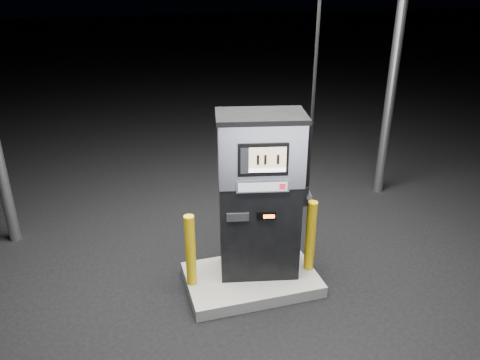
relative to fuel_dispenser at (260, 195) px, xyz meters
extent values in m
plane|color=black|center=(-0.12, -0.10, -1.19)|extent=(80.00, 80.00, 0.00)
cube|color=slate|center=(-0.12, -0.10, -1.12)|extent=(1.60, 1.00, 0.15)
cylinder|color=gray|center=(2.88, 1.90, 1.06)|extent=(0.16, 0.16, 4.50)
cube|color=black|center=(0.00, 0.00, -0.43)|extent=(1.03, 0.72, 1.23)
cube|color=#B6B6BD|center=(0.00, 0.00, 0.56)|extent=(1.05, 0.75, 0.74)
cube|color=black|center=(0.00, 0.00, 0.96)|extent=(1.10, 0.79, 0.06)
cube|color=black|center=(-0.06, -0.28, 0.55)|extent=(0.55, 0.14, 0.37)
cube|color=tan|center=(-0.02, -0.30, 0.58)|extent=(0.40, 0.09, 0.24)
cube|color=white|center=(-0.02, -0.30, 0.44)|extent=(0.40, 0.09, 0.05)
cube|color=#B6B6BD|center=(-0.06, -0.28, 0.24)|extent=(0.58, 0.15, 0.14)
cube|color=#9B9EA3|center=(-0.07, -0.29, 0.24)|extent=(0.53, 0.12, 0.10)
cube|color=red|center=(0.14, -0.34, 0.24)|extent=(0.07, 0.02, 0.07)
cube|color=black|center=(-0.01, -0.28, -0.14)|extent=(0.22, 0.06, 0.09)
cube|color=#F14B0C|center=(0.01, -0.30, -0.14)|extent=(0.13, 0.03, 0.04)
cube|color=black|center=(-0.33, -0.22, -0.14)|extent=(0.26, 0.08, 0.10)
cube|color=black|center=(0.50, -0.10, -0.01)|extent=(0.13, 0.19, 0.25)
cylinder|color=gray|center=(0.56, -0.12, -0.01)|extent=(0.11, 0.23, 0.07)
cylinder|color=black|center=(0.53, -0.16, 1.64)|extent=(0.04, 0.04, 3.05)
cylinder|color=gold|center=(-0.86, -0.06, -0.58)|extent=(0.14, 0.14, 0.91)
cylinder|color=gold|center=(0.62, -0.15, -0.58)|extent=(0.16, 0.16, 0.93)
camera|label=1|loc=(-1.59, -4.69, 2.41)|focal=35.00mm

